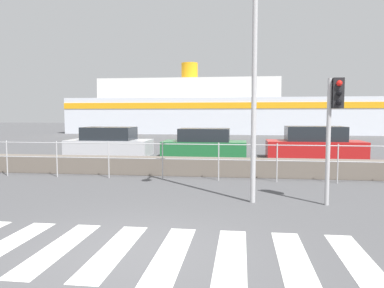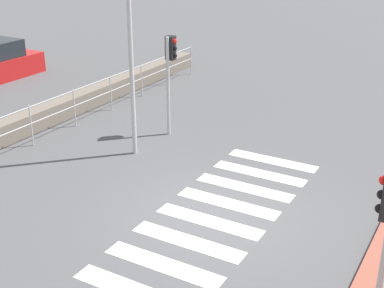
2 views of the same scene
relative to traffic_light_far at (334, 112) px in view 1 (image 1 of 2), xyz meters
name	(u,v)px [view 1 (image 1 of 2)]	position (x,y,z in m)	size (l,w,h in m)	color
ground_plane	(134,252)	(-3.68, -3.43, -2.14)	(160.00, 160.00, 0.00)	#4C4C4F
crosswalk	(142,252)	(-3.55, -3.43, -2.13)	(6.75, 2.40, 0.01)	silver
seawall	(194,167)	(-3.68, 3.75, -1.83)	(22.04, 0.55, 0.61)	#6B6056
harbor_fence	(190,155)	(-3.68, 2.88, -1.35)	(19.87, 0.04, 1.20)	#B2B2B5
traffic_light_far	(334,112)	(0.00, 0.00, 0.00)	(0.34, 0.32, 2.91)	#B2B2B5
streetlamp	(255,27)	(-1.79, -0.10, 1.92)	(0.32, 0.97, 6.65)	#B2B2B5
ferry_boat	(219,110)	(-4.51, 32.44, 0.37)	(34.50, 6.59, 7.70)	silver
parked_car_silver	(109,143)	(-8.74, 9.41, -1.52)	(4.17, 1.88, 1.44)	#BCBCC1
parked_car_green	(204,145)	(-3.88, 9.41, -1.54)	(4.09, 1.76, 1.40)	#1E6633
parked_car_red	(315,145)	(1.37, 9.41, -1.49)	(4.47, 1.75, 1.52)	#B21919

